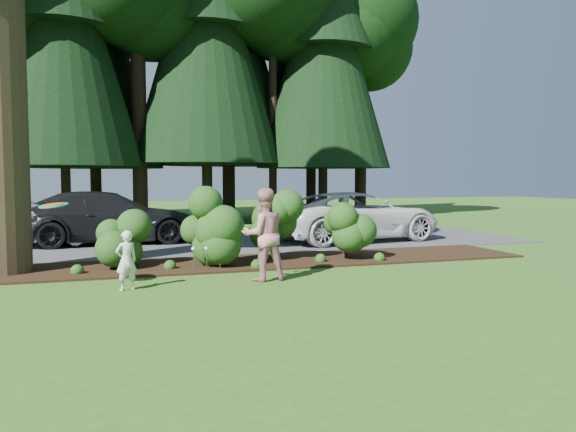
{
  "coord_description": "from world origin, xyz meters",
  "views": [
    {
      "loc": [
        -2.41,
        -10.0,
        2.11
      ],
      "look_at": [
        1.18,
        1.07,
        1.3
      ],
      "focal_mm": 35.0,
      "sensor_mm": 36.0,
      "label": 1
    }
  ],
  "objects_px": {
    "car_dark_suv": "(107,217)",
    "adult": "(264,235)",
    "car_white_suv": "(356,216)",
    "child": "(126,260)",
    "car_silver_wagon": "(30,224)",
    "frisbee": "(53,205)"
  },
  "relations": [
    {
      "from": "car_silver_wagon",
      "to": "frisbee",
      "type": "xyz_separation_m",
      "value": [
        1.27,
        -7.35,
        0.89
      ]
    },
    {
      "from": "car_white_suv",
      "to": "child",
      "type": "height_order",
      "value": "car_white_suv"
    },
    {
      "from": "car_silver_wagon",
      "to": "frisbee",
      "type": "height_order",
      "value": "frisbee"
    },
    {
      "from": "car_white_suv",
      "to": "adult",
      "type": "distance_m",
      "value": 7.53
    },
    {
      "from": "car_white_suv",
      "to": "adult",
      "type": "relative_size",
      "value": 3.04
    },
    {
      "from": "car_dark_suv",
      "to": "child",
      "type": "bearing_deg",
      "value": -179.91
    },
    {
      "from": "car_silver_wagon",
      "to": "car_white_suv",
      "type": "height_order",
      "value": "car_white_suv"
    },
    {
      "from": "car_white_suv",
      "to": "adult",
      "type": "bearing_deg",
      "value": 131.78
    },
    {
      "from": "car_silver_wagon",
      "to": "car_dark_suv",
      "type": "relative_size",
      "value": 0.73
    },
    {
      "from": "car_dark_suv",
      "to": "frisbee",
      "type": "relative_size",
      "value": 10.98
    },
    {
      "from": "frisbee",
      "to": "car_dark_suv",
      "type": "bearing_deg",
      "value": 82.95
    },
    {
      "from": "car_silver_wagon",
      "to": "child",
      "type": "distance_m",
      "value": 7.87
    },
    {
      "from": "child",
      "to": "car_silver_wagon",
      "type": "bearing_deg",
      "value": -92.21
    },
    {
      "from": "car_white_suv",
      "to": "child",
      "type": "relative_size",
      "value": 5.1
    },
    {
      "from": "car_white_suv",
      "to": "car_dark_suv",
      "type": "distance_m",
      "value": 7.94
    },
    {
      "from": "car_white_suv",
      "to": "car_dark_suv",
      "type": "bearing_deg",
      "value": 69.23
    },
    {
      "from": "car_silver_wagon",
      "to": "car_dark_suv",
      "type": "height_order",
      "value": "car_dark_suv"
    },
    {
      "from": "adult",
      "to": "frisbee",
      "type": "relative_size",
      "value": 3.67
    },
    {
      "from": "car_dark_suv",
      "to": "child",
      "type": "distance_m",
      "value": 7.62
    },
    {
      "from": "car_silver_wagon",
      "to": "adult",
      "type": "bearing_deg",
      "value": -154.74
    },
    {
      "from": "car_white_suv",
      "to": "adult",
      "type": "xyz_separation_m",
      "value": [
        -4.76,
        -5.83,
        0.12
      ]
    },
    {
      "from": "car_dark_suv",
      "to": "adult",
      "type": "xyz_separation_m",
      "value": [
        3.01,
        -7.45,
        0.09
      ]
    }
  ]
}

